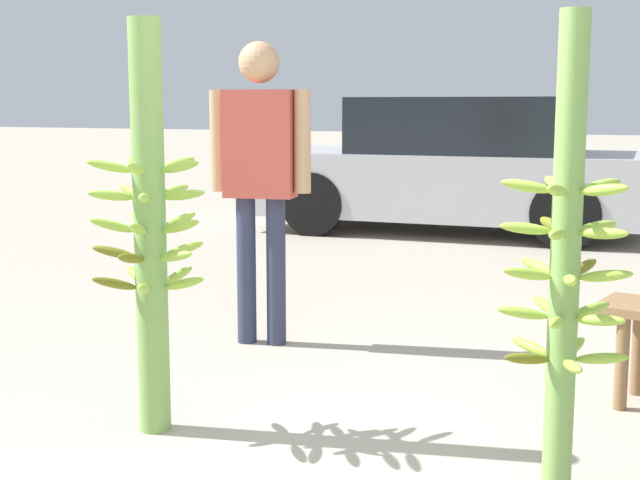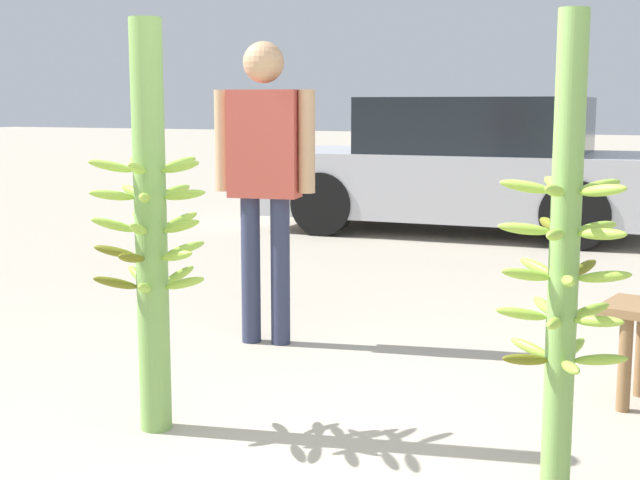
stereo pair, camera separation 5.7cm
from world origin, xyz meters
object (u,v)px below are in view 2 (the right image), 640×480
at_px(vendor_person, 265,164).
at_px(parked_car, 466,168).
at_px(banana_stalk_left, 151,229).
at_px(banana_stalk_center, 564,263).

distance_m(vendor_person, parked_car, 4.97).
height_order(banana_stalk_left, parked_car, banana_stalk_left).
xyz_separation_m(banana_stalk_center, parked_car, (-2.15, 6.28, -0.13)).
bearing_deg(parked_car, vendor_person, 179.00).
relative_size(banana_stalk_center, vendor_person, 0.98).
bearing_deg(banana_stalk_left, vendor_person, 99.70).
height_order(banana_stalk_left, vendor_person, vendor_person).
relative_size(banana_stalk_left, banana_stalk_center, 1.02).
distance_m(banana_stalk_center, vendor_person, 2.33).
bearing_deg(vendor_person, banana_stalk_left, -91.47).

